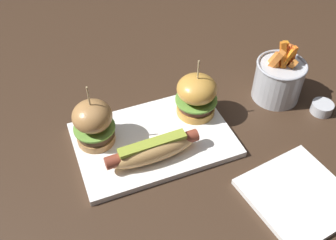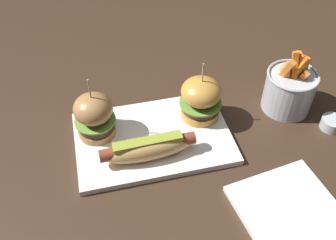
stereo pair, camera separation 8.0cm
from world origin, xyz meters
The scene contains 8 objects.
ground_plane centered at (0.00, 0.00, 0.00)m, with size 3.00×3.00×0.00m, color #382619.
platter_main centered at (0.00, 0.00, 0.01)m, with size 0.33×0.22×0.01m, color white.
hot_dog centered at (-0.02, -0.05, 0.04)m, with size 0.19×0.05×0.05m.
slider_left centered at (-0.11, 0.04, 0.07)m, with size 0.09×0.09×0.15m.
slider_right centered at (0.12, 0.04, 0.06)m, with size 0.09×0.09×0.14m.
fries_bucket centered at (0.32, 0.03, 0.05)m, with size 0.12×0.12×0.15m.
sauce_ramekin centered at (0.39, -0.05, 0.01)m, with size 0.05×0.05×0.03m.
side_plate centered at (0.20, -0.23, 0.01)m, with size 0.18×0.18×0.01m, color white.
Camera 1 is at (-0.18, -0.53, 0.62)m, focal length 41.58 mm.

